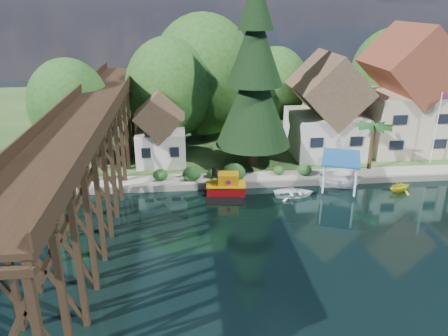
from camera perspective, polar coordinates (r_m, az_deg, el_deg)
The scene contains 17 objects.
ground at distance 34.87m, azimuth 9.67°, elevation -7.61°, with size 140.00×140.00×0.00m, color black.
bank at distance 66.06m, azimuth 2.14°, elevation 6.77°, with size 140.00×52.00×0.50m, color #29491D.
seawall at distance 42.74m, azimuth 12.16°, elevation -1.77°, with size 60.00×0.40×0.62m, color slate.
promenade at distance 44.42m, azimuth 14.15°, elevation -0.75°, with size 50.00×2.60×0.06m, color gray.
trestle_bridge at distance 37.07m, azimuth -16.68°, elevation 2.56°, with size 4.12×44.18×9.30m.
house_left at distance 49.40m, azimuth 13.20°, elevation 7.16°, with size 7.64×8.64×11.02m.
house_center at distance 53.13m, azimuth 22.48°, elevation 8.49°, with size 8.65×9.18×13.89m.
shed at distance 45.77m, azimuth -8.28°, elevation 4.70°, with size 5.09×5.40×7.85m.
bg_trees at distance 52.42m, azimuth 5.24°, elevation 10.81°, with size 49.90×13.30×10.57m.
shrubs at distance 41.80m, azimuth 0.43°, elevation -0.44°, with size 15.76×2.47×1.70m.
conifer at distance 43.26m, azimuth 4.00°, elevation 11.59°, with size 7.56×7.56×18.61m.
palm_tree at distance 45.49m, azimuth 18.99°, elevation 4.99°, with size 3.85×3.85×4.98m.
flagpole at distance 49.68m, azimuth 26.24°, elevation 5.58°, with size 1.17×0.29×7.53m.
tugboat at distance 39.83m, azimuth 0.33°, elevation -2.28°, with size 3.74×2.32×2.57m.
boat_white_a at distance 39.94m, azimuth 9.11°, elevation -3.11°, with size 2.58×3.61×0.75m, color white.
boat_canopy at distance 41.96m, azimuth 14.86°, elevation -0.92°, with size 4.86×5.74×3.14m.
boat_yellow at distance 43.38m, azimuth 22.04°, elevation -2.09°, with size 2.07×2.40×1.26m, color yellow.
Camera 1 is at (-8.75, -29.41, 16.57)m, focal length 35.00 mm.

